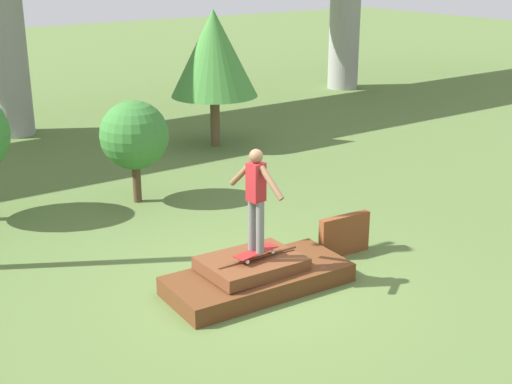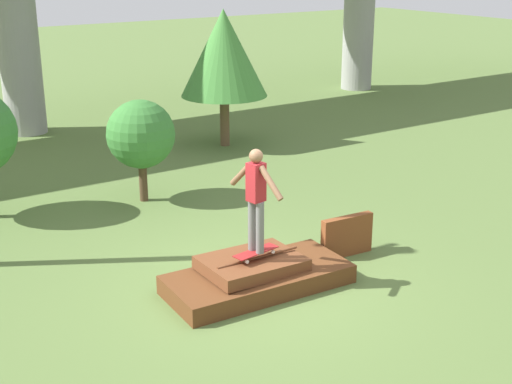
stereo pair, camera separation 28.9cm
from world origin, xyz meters
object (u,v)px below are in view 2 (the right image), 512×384
(tree_behind_left, at_px, (141,135))
(tree_behind_right, at_px, (224,53))
(skater, at_px, (256,194))
(skateboard, at_px, (256,252))

(tree_behind_left, relative_size, tree_behind_right, 0.60)
(skater, bearing_deg, tree_behind_right, 61.97)
(tree_behind_left, xyz_separation_m, tree_behind_right, (3.63, 2.80, 1.00))
(skateboard, distance_m, skater, 0.91)
(tree_behind_left, distance_m, tree_behind_right, 4.69)
(skateboard, bearing_deg, tree_behind_left, 86.20)
(skater, bearing_deg, tree_behind_left, 86.20)
(tree_behind_right, bearing_deg, tree_behind_left, -142.31)
(tree_behind_left, height_order, tree_behind_right, tree_behind_right)
(skater, height_order, tree_behind_right, tree_behind_right)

